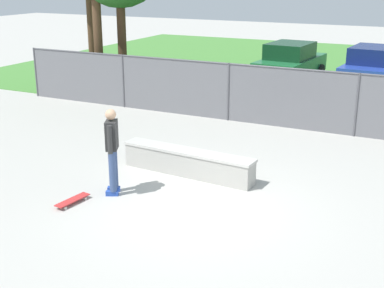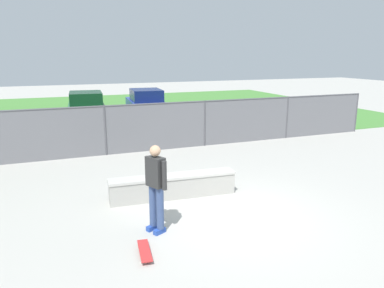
{
  "view_description": "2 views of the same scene",
  "coord_description": "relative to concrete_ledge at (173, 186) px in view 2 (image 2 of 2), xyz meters",
  "views": [
    {
      "loc": [
        4.05,
        -8.46,
        4.39
      ],
      "look_at": [
        -0.79,
        1.4,
        0.81
      ],
      "focal_mm": 49.0,
      "sensor_mm": 36.0,
      "label": 1
    },
    {
      "loc": [
        -3.72,
        -6.83,
        3.54
      ],
      "look_at": [
        -0.38,
        1.76,
        1.3
      ],
      "focal_mm": 34.5,
      "sensor_mm": 36.0,
      "label": 2
    }
  ],
  "objects": [
    {
      "name": "skateboarder",
      "position": [
        -0.9,
        -1.64,
        0.71
      ],
      "size": [
        0.4,
        0.55,
        1.82
      ],
      "color": "#2647A5",
      "rests_on": "ground"
    },
    {
      "name": "car_green",
      "position": [
        -0.94,
        11.52,
        0.54
      ],
      "size": [
        2.28,
        4.33,
        1.66
      ],
      "color": "#1E6638",
      "rests_on": "ground"
    },
    {
      "name": "skateboard",
      "position": [
        -1.36,
        -2.44,
        -0.23
      ],
      "size": [
        0.3,
        0.82,
        0.09
      ],
      "color": "red",
      "rests_on": "ground"
    },
    {
      "name": "concrete_ledge",
      "position": [
        0.0,
        0.0,
        0.0
      ],
      "size": [
        3.25,
        0.7,
        0.59
      ],
      "color": "#A8A59E",
      "rests_on": "ground"
    },
    {
      "name": "grass_strip",
      "position": [
        0.97,
        15.04,
        -0.29
      ],
      "size": [
        31.28,
        20.0,
        0.02
      ],
      "primitive_type": "cube",
      "color": "#478438",
      "rests_on": "ground"
    },
    {
      "name": "chainlink_fence",
      "position": [
        0.97,
        4.74,
        0.68
      ],
      "size": [
        19.35,
        0.07,
        1.8
      ],
      "color": "#4C4C51",
      "rests_on": "ground"
    },
    {
      "name": "ground_plane",
      "position": [
        0.97,
        -1.55,
        -0.3
      ],
      "size": [
        80.0,
        80.0,
        0.0
      ],
      "primitive_type": "plane",
      "color": "#ADAAA3"
    },
    {
      "name": "car_blue",
      "position": [
        2.35,
        11.84,
        0.54
      ],
      "size": [
        2.28,
        4.33,
        1.66
      ],
      "color": "#233D9E",
      "rests_on": "ground"
    }
  ]
}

